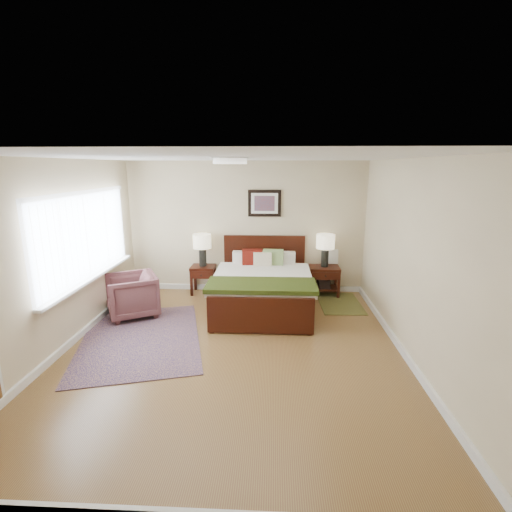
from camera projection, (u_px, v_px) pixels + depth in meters
The scene contains 17 objects.
floor at pixel (233, 350), 4.97m from camera, with size 5.00×5.00×0.00m, color brown.
back_wall at pixel (246, 228), 7.10m from camera, with size 4.50×0.04×2.50m, color beige.
front_wall at pixel (185, 361), 2.25m from camera, with size 4.50×0.04×2.50m, color beige.
left_wall at pixel (58, 258), 4.78m from camera, with size 0.04×5.00×2.50m, color beige.
right_wall at pixel (413, 262), 4.57m from camera, with size 0.04×5.00×2.50m, color beige.
ceiling at pixel (230, 157), 4.38m from camera, with size 4.50×5.00×0.02m, color white.
window at pixel (88, 238), 5.43m from camera, with size 0.11×2.72×1.32m.
ceil_fixture at pixel (230, 160), 4.39m from camera, with size 0.44×0.44×0.08m.
bed at pixel (263, 281), 6.30m from camera, with size 1.68×2.02×1.09m.
wall_art at pixel (265, 203), 6.94m from camera, with size 0.62×0.05×0.50m.
nightstand_left at pixel (203, 272), 7.09m from camera, with size 0.45×0.41×0.54m.
nightstand_right at pixel (324, 278), 7.01m from camera, with size 0.56×0.42×0.56m.
lamp_left at pixel (202, 244), 6.98m from camera, with size 0.34×0.34×0.61m.
lamp_right at pixel (325, 244), 6.87m from camera, with size 0.34×0.34×0.61m.
armchair at pixel (132, 295), 6.04m from camera, with size 0.75×0.77×0.70m, color brown.
rug_persian at pixel (141, 339), 5.28m from camera, with size 1.61×2.27×0.01m, color #100D43.
rug_navy at pixel (340, 303), 6.64m from camera, with size 0.72×1.08×0.01m, color black.
Camera 1 is at (0.53, -4.51, 2.40)m, focal length 26.00 mm.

